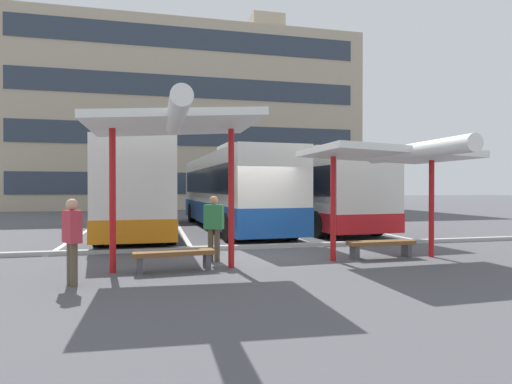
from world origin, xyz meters
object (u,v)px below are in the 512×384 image
coach_bus_0 (139,190)px  bench_0 (174,256)px  waiting_passenger_1 (72,236)px  bench_1 (381,245)px  waiting_shelter_1 (390,156)px  waiting_shelter_0 (174,126)px  waiting_passenger_0 (214,224)px  coach_bus_2 (310,192)px  coach_bus_1 (231,192)px

coach_bus_0 → bench_0: 8.66m
bench_0 → waiting_passenger_1: (-1.93, -0.98, 0.60)m
coach_bus_0 → bench_1: 10.32m
waiting_shelter_1 → bench_1: size_ratio=2.59×
waiting_shelter_0 → waiting_passenger_0: (1.02, 1.15, -2.24)m
bench_0 → waiting_shelter_1: bearing=1.4°
coach_bus_0 → waiting_shelter_1: (6.44, -8.35, 0.90)m
waiting_passenger_0 → waiting_passenger_1: waiting_passenger_0 is taller
waiting_shelter_1 → bench_1: 2.34m
coach_bus_2 → waiting_shelter_1: (-1.03, -8.47, 1.00)m
waiting_shelter_1 → coach_bus_1: bearing=105.3°
bench_0 → waiting_passenger_1: waiting_passenger_1 is taller
coach_bus_0 → bench_1: (6.44, -7.94, -1.41)m
coach_bus_1 → bench_0: size_ratio=6.80×
waiting_shelter_0 → coach_bus_0: bearing=97.2°
coach_bus_1 → waiting_shelter_1: 9.41m
coach_bus_0 → waiting_passenger_0: coach_bus_0 is taller
bench_0 → waiting_passenger_1: 2.24m
waiting_shelter_0 → bench_1: bearing=7.2°
bench_0 → waiting_shelter_1: size_ratio=0.38×
bench_0 → waiting_passenger_0: (1.02, 1.01, 0.61)m
coach_bus_1 → waiting_passenger_0: coach_bus_1 is taller
bench_1 → waiting_passenger_1: 7.46m
bench_0 → waiting_passenger_0: bearing=44.7°
coach_bus_2 → bench_0: size_ratio=5.69×
coach_bus_0 → waiting_passenger_1: 9.53m
coach_bus_2 → coach_bus_1: bearing=171.1°
waiting_passenger_1 → coach_bus_0: bearing=84.9°
waiting_shelter_1 → bench_0: bearing=-178.6°
waiting_shelter_0 → waiting_passenger_0: 2.72m
coach_bus_2 → waiting_passenger_1: (-8.32, -9.57, -0.70)m
coach_bus_2 → bench_1: size_ratio=5.66×
coach_bus_1 → coach_bus_2: 3.55m
coach_bus_2 → waiting_shelter_0: (-6.39, -8.74, 1.54)m
waiting_passenger_1 → coach_bus_1: bearing=64.6°
coach_bus_2 → waiting_shelter_0: coach_bus_2 is taller
waiting_shelter_1 → bench_1: waiting_shelter_1 is taller
waiting_passenger_0 → waiting_passenger_1: 3.55m
coach_bus_0 → coach_bus_1: coach_bus_0 is taller
waiting_shelter_0 → waiting_passenger_1: (-1.93, -0.83, -2.24)m
bench_1 → waiting_passenger_0: 4.41m
coach_bus_1 → coach_bus_2: bearing=-8.9°
coach_bus_1 → waiting_passenger_0: 8.38m
waiting_passenger_1 → coach_bus_2: bearing=49.0°
waiting_shelter_1 → waiting_passenger_0: size_ratio=2.87×
coach_bus_0 → waiting_shelter_0: (1.08, -8.62, 1.43)m
bench_0 → bench_1: (5.36, 0.53, 0.00)m
coach_bus_0 → bench_1: bearing=-51.0°
waiting_shelter_1 → waiting_passenger_1: 7.56m
waiting_shelter_1 → coach_bus_0: bearing=127.6°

